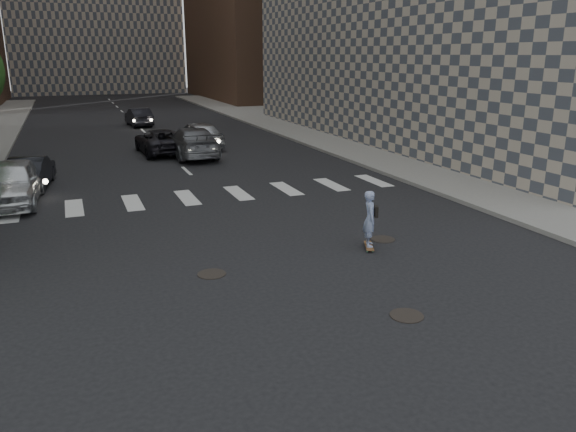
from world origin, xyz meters
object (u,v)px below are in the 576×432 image
Objects in this scene: skateboarder at (370,219)px; traffic_car_d at (198,134)px; traffic_car_b at (192,142)px; traffic_car_e at (139,117)px; traffic_car_c at (161,141)px; traffic_car_a at (30,172)px; silver_sedan at (11,183)px.

skateboarder is 18.81m from traffic_car_d.
traffic_car_b is 14.47m from traffic_car_e.
traffic_car_c is at bearing 17.59° from traffic_car_d.
traffic_car_d is 11.88m from traffic_car_e.
traffic_car_a is at bearing 31.38° from traffic_car_b.
skateboarder reaches higher than traffic_car_b.
traffic_car_c is 2.55m from traffic_car_d.
silver_sedan is 0.97× the size of traffic_car_c.
traffic_car_b is at bearing 63.90° from traffic_car_d.
traffic_car_b is 2.15m from traffic_car_c.
skateboarder is at bearing 89.69° from traffic_car_e.
traffic_car_a is at bearing 65.96° from traffic_car_e.
skateboarder is 13.03m from silver_sedan.
skateboarder is 16.17m from traffic_car_b.
traffic_car_e is at bearing -101.86° from traffic_car_a.
silver_sedan reaches higher than traffic_car_b.
traffic_car_a is 0.97× the size of traffic_car_e.
silver_sedan is (-9.54, 8.88, -0.07)m from skateboarder.
silver_sedan reaches higher than traffic_car_d.
traffic_car_d is at bearing -109.09° from traffic_car_b.
traffic_car_d is (-0.54, 18.80, -0.09)m from skateboarder.
traffic_car_e reaches higher than traffic_car_a.
skateboarder reaches higher than silver_sedan.
traffic_car_c is 1.05× the size of traffic_car_d.
traffic_car_a is 20.12m from traffic_car_e.
traffic_car_b is at bearing 88.89° from traffic_car_e.
traffic_car_c is (-1.37, 1.65, -0.11)m from traffic_car_b.
silver_sedan is at bearing 41.01° from traffic_car_d.
traffic_car_b is 1.32× the size of traffic_car_e.
traffic_car_b is (8.05, 7.22, -0.02)m from silver_sedan.
traffic_car_a is 0.86× the size of traffic_car_d.
skateboarder is 0.36× the size of traffic_car_d.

